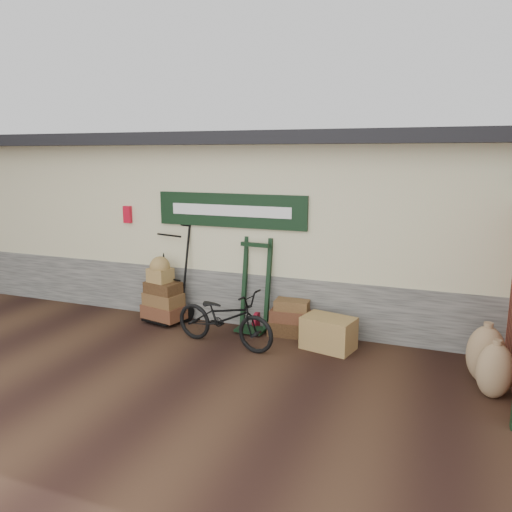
{
  "coord_description": "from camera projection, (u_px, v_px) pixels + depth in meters",
  "views": [
    {
      "loc": [
        2.99,
        -6.47,
        2.86
      ],
      "look_at": [
        0.17,
        0.9,
        1.24
      ],
      "focal_mm": 35.0,
      "sensor_mm": 36.0,
      "label": 1
    }
  ],
  "objects": [
    {
      "name": "ground",
      "position": [
        224.0,
        346.0,
        7.54
      ],
      "size": [
        80.0,
        80.0,
        0.0
      ],
      "primitive_type": "plane",
      "color": "black",
      "rests_on": "ground"
    },
    {
      "name": "station_building",
      "position": [
        281.0,
        219.0,
        9.72
      ],
      "size": [
        14.4,
        4.1,
        3.2
      ],
      "color": "#4C4C47",
      "rests_on": "ground"
    },
    {
      "name": "suitcase_stack",
      "position": [
        290.0,
        317.0,
        7.98
      ],
      "size": [
        0.69,
        0.46,
        0.59
      ],
      "primitive_type": null,
      "rotation": [
        0.0,
        0.0,
        0.07
      ],
      "color": "#341E10",
      "rests_on": "ground"
    },
    {
      "name": "bicycle",
      "position": [
        224.0,
        314.0,
        7.48
      ],
      "size": [
        0.86,
        1.77,
        0.98
      ],
      "primitive_type": "imported",
      "rotation": [
        0.0,
        0.0,
        1.41
      ],
      "color": "black",
      "rests_on": "ground"
    },
    {
      "name": "wicker_hamper",
      "position": [
        329.0,
        333.0,
        7.41
      ],
      "size": [
        0.83,
        0.64,
        0.49
      ],
      "primitive_type": "cube",
      "rotation": [
        0.0,
        0.0,
        -0.22
      ],
      "color": "olive",
      "rests_on": "ground"
    },
    {
      "name": "burlap_sack_right",
      "position": [
        495.0,
        371.0,
        5.9
      ],
      "size": [
        0.51,
        0.46,
        0.68
      ],
      "primitive_type": "ellipsoid",
      "rotation": [
        0.0,
        0.0,
        0.28
      ],
      "color": "brown",
      "rests_on": "ground"
    },
    {
      "name": "burlap_sack_left",
      "position": [
        486.0,
        355.0,
        6.28
      ],
      "size": [
        0.54,
        0.48,
        0.75
      ],
      "primitive_type": "ellipsoid",
      "rotation": [
        0.0,
        0.0,
        -0.2
      ],
      "color": "brown",
      "rests_on": "ground"
    },
    {
      "name": "green_barrow",
      "position": [
        255.0,
        285.0,
        8.1
      ],
      "size": [
        0.58,
        0.51,
        1.53
      ],
      "primitive_type": null,
      "rotation": [
        0.0,
        0.0,
        -0.07
      ],
      "color": "black",
      "rests_on": "ground"
    },
    {
      "name": "porter_trolley",
      "position": [
        170.0,
        272.0,
        8.61
      ],
      "size": [
        0.98,
        0.82,
        1.71
      ],
      "primitive_type": null,
      "rotation": [
        0.0,
        0.0,
        -0.23
      ],
      "color": "black",
      "rests_on": "ground"
    }
  ]
}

